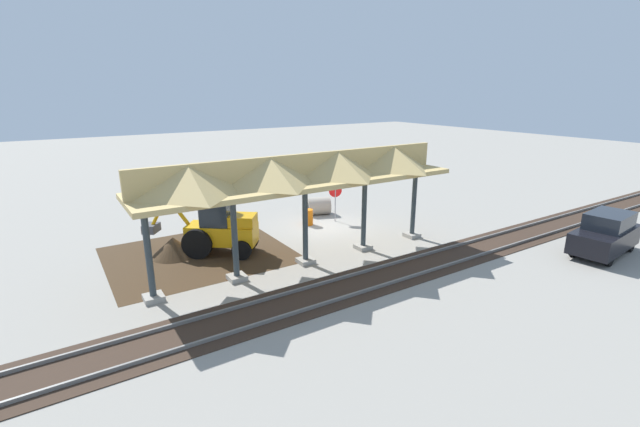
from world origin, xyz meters
TOP-DOWN VIEW (x-y plane):
  - ground_plane at (0.00, 0.00)m, footprint 120.00×120.00m
  - dirt_work_zone at (7.39, 0.23)m, footprint 8.04×7.00m
  - platform_canopy at (3.69, 3.81)m, footprint 14.23×3.20m
  - rail_tracks at (0.00, 6.85)m, footprint 60.00×2.58m
  - stop_sign at (-1.01, -0.66)m, footprint 0.72×0.29m
  - backhoe at (6.49, 0.60)m, footprint 4.90×4.18m
  - dirt_mound at (8.40, -0.24)m, footprint 4.07×4.07m
  - concrete_pipe at (-0.96, -2.40)m, footprint 1.66×1.49m
  - distant_parked_car at (-8.68, 10.43)m, footprint 4.37×2.21m
  - traffic_barrel at (0.68, -0.93)m, footprint 0.56×0.56m

SIDE VIEW (x-z plane):
  - ground_plane at x=0.00m, z-range 0.00..0.00m
  - dirt_mound at x=8.40m, z-range -0.91..0.91m
  - dirt_work_zone at x=7.39m, z-range 0.00..0.01m
  - rail_tracks at x=0.00m, z-range -0.05..0.10m
  - traffic_barrel at x=0.68m, z-range 0.00..0.90m
  - concrete_pipe at x=-0.96m, z-range 0.00..1.08m
  - distant_parked_car at x=-8.68m, z-range -0.01..1.97m
  - backhoe at x=6.49m, z-range -0.15..2.67m
  - stop_sign at x=-1.01m, z-range 0.49..2.71m
  - platform_canopy at x=3.69m, z-range 1.71..6.61m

